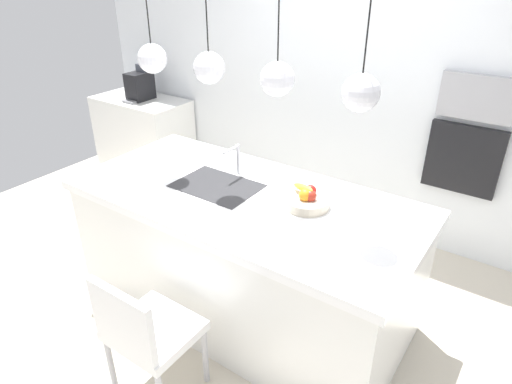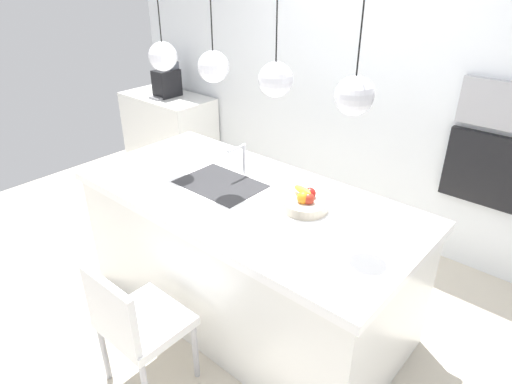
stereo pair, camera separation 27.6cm
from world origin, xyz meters
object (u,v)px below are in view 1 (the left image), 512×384
microwave (478,97)px  chair_near (145,331)px  oven (463,159)px  coffee_machine (140,85)px  fruit_bowl (307,200)px

microwave → chair_near: 2.84m
oven → chair_near: size_ratio=0.65×
microwave → oven: microwave is taller
coffee_machine → oven: bearing=5.0°
coffee_machine → microwave: microwave is taller
coffee_machine → oven: coffee_machine is taller
fruit_bowl → microwave: bearing=67.8°
oven → chair_near: oven is taller
coffee_machine → oven: 3.40m
coffee_machine → chair_near: coffee_machine is taller
microwave → oven: size_ratio=0.96×
oven → chair_near: bearing=-112.4°
oven → chair_near: (-1.02, -2.49, -0.39)m
microwave → chair_near: bearing=-112.4°
microwave → oven: 0.50m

